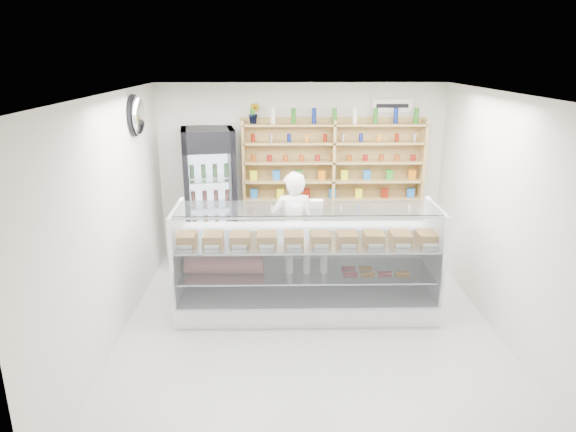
{
  "coord_description": "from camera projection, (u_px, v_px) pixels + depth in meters",
  "views": [
    {
      "loc": [
        -0.35,
        -5.55,
        3.2
      ],
      "look_at": [
        -0.24,
        0.9,
        1.17
      ],
      "focal_mm": 32.0,
      "sensor_mm": 36.0,
      "label": 1
    }
  ],
  "objects": [
    {
      "name": "display_counter",
      "position": [
        306.0,
        283.0,
        6.62
      ],
      "size": [
        3.27,
        0.98,
        1.42
      ],
      "color": "white",
      "rests_on": "floor"
    },
    {
      "name": "wall_sign",
      "position": [
        392.0,
        106.0,
        7.9
      ],
      "size": [
        0.62,
        0.03,
        0.2
      ],
      "primitive_type": "cube",
      "color": "white",
      "rests_on": "back_wall"
    },
    {
      "name": "shop_worker",
      "position": [
        293.0,
        229.0,
        7.29
      ],
      "size": [
        0.66,
        0.48,
        1.67
      ],
      "primitive_type": "imported",
      "rotation": [
        0.0,
        0.0,
        3.28
      ],
      "color": "silver",
      "rests_on": "floor"
    },
    {
      "name": "security_mirror",
      "position": [
        138.0,
        115.0,
        6.63
      ],
      "size": [
        0.15,
        0.5,
        0.5
      ],
      "primitive_type": "ellipsoid",
      "color": "silver",
      "rests_on": "left_wall"
    },
    {
      "name": "drinks_cooler",
      "position": [
        210.0,
        198.0,
        7.94
      ],
      "size": [
        0.89,
        0.88,
        2.15
      ],
      "rotation": [
        0.0,
        0.0,
        0.17
      ],
      "color": "black",
      "rests_on": "floor"
    },
    {
      "name": "potted_plant",
      "position": [
        254.0,
        113.0,
        7.77
      ],
      "size": [
        0.22,
        0.2,
        0.32
      ],
      "primitive_type": "imported",
      "rotation": [
        0.0,
        0.0,
        -0.42
      ],
      "color": "#1E6626",
      "rests_on": "wall_shelving"
    },
    {
      "name": "room",
      "position": [
        310.0,
        220.0,
        5.84
      ],
      "size": [
        5.0,
        5.0,
        5.0
      ],
      "color": "#A7A7AC",
      "rests_on": "ground"
    },
    {
      "name": "wall_shelving",
      "position": [
        333.0,
        162.0,
        8.02
      ],
      "size": [
        2.84,
        0.28,
        1.33
      ],
      "color": "tan",
      "rests_on": "back_wall"
    }
  ]
}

